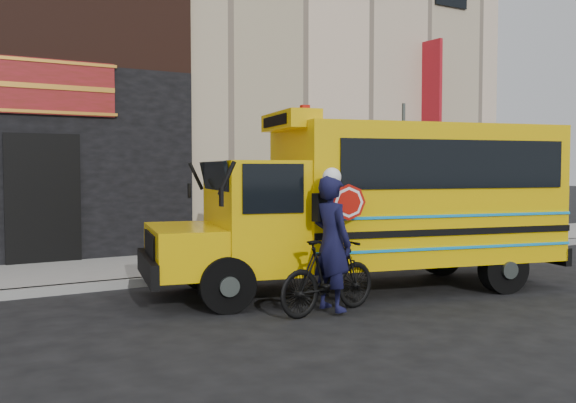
% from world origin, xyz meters
% --- Properties ---
extents(ground, '(120.00, 120.00, 0.00)m').
position_xyz_m(ground, '(0.00, 0.00, 0.00)').
color(ground, black).
rests_on(ground, ground).
extents(curb, '(40.00, 0.20, 0.15)m').
position_xyz_m(curb, '(0.00, 2.60, 0.07)').
color(curb, gray).
rests_on(curb, ground).
extents(sidewalk, '(40.00, 3.00, 0.15)m').
position_xyz_m(sidewalk, '(0.00, 4.10, 0.07)').
color(sidewalk, gray).
rests_on(sidewalk, ground).
extents(building, '(20.00, 10.70, 12.00)m').
position_xyz_m(building, '(-0.04, 10.45, 6.13)').
color(building, '#C8AF96').
rests_on(building, sidewalk).
extents(school_bus, '(7.20, 3.60, 2.92)m').
position_xyz_m(school_bus, '(1.26, 0.30, 1.51)').
color(school_bus, black).
rests_on(school_bus, ground).
extents(sign_pole, '(0.10, 0.30, 3.45)m').
position_xyz_m(sign_pole, '(3.82, 2.65, 1.89)').
color(sign_pole, '#3C4340').
rests_on(sign_pole, ground).
extents(bicycle, '(1.80, 0.76, 1.05)m').
position_xyz_m(bicycle, '(-0.50, -0.75, 0.53)').
color(bicycle, black).
rests_on(bicycle, ground).
extents(cyclist, '(0.54, 0.74, 1.88)m').
position_xyz_m(cyclist, '(-0.47, -0.78, 0.94)').
color(cyclist, black).
rests_on(cyclist, ground).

